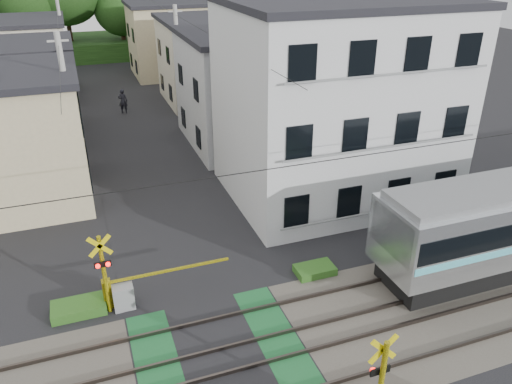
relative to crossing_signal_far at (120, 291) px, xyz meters
name	(u,v)px	position (x,y,z in m)	size (l,w,h in m)	color
ground	(224,362)	(2.59, -3.65, -0.71)	(120.00, 120.00, 0.00)	black
track_bed	(224,361)	(2.59, -3.65, -0.67)	(120.00, 120.00, 0.14)	#47423A
crossing_signal_far	(120,291)	(0.00, 0.00, 0.00)	(4.74, 0.65, 3.09)	yellow
apartment_block	(336,102)	(11.09, 5.84, 3.94)	(10.20, 8.36, 9.30)	silver
houses_row	(122,72)	(2.84, 22.27, 2.53)	(22.07, 31.35, 6.80)	#C3B48A
tree_hill	(80,4)	(1.27, 45.01, 5.02)	(40.00, 13.01, 11.95)	#204416
catenary	(407,222)	(8.59, -3.62, 2.98)	(60.00, 5.04, 7.00)	#2D2D33
utility_poles	(105,70)	(1.53, 19.35, 3.37)	(7.90, 42.00, 8.00)	#A5A5A0
pedestrian	(123,101)	(2.72, 22.93, 0.20)	(0.67, 0.44, 1.83)	black
weed_patches	(279,345)	(4.34, -3.74, -0.53)	(10.25, 8.80, 0.40)	#2D5E1E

